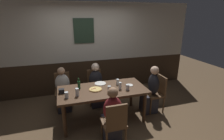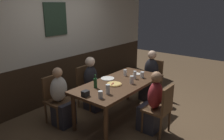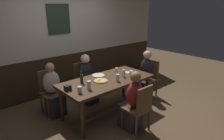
{
  "view_description": "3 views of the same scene",
  "coord_description": "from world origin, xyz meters",
  "px_view_note": "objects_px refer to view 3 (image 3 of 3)",
  "views": [
    {
      "loc": [
        -0.75,
        -3.17,
        2.23
      ],
      "look_at": [
        0.24,
        0.11,
        1.11
      ],
      "focal_mm": 26.79,
      "sensor_mm": 36.0,
      "label": 1
    },
    {
      "loc": [
        -3.05,
        -2.24,
        2.13
      ],
      "look_at": [
        -0.19,
        0.03,
        1.02
      ],
      "focal_mm": 34.88,
      "sensor_mm": 36.0,
      "label": 2
    },
    {
      "loc": [
        -2.33,
        -2.79,
        2.12
      ],
      "look_at": [
        0.23,
        0.11,
        0.86
      ],
      "focal_mm": 31.72,
      "sensor_mm": 36.0,
      "label": 3
    }
  ],
  "objects_px": {
    "condiment_caddy": "(68,88)",
    "person_mid_near": "(132,105)",
    "person_head_east": "(145,78)",
    "person_left_far": "(54,94)",
    "chair_head_east": "(149,76)",
    "chair_mid_near": "(140,106)",
    "chair_left_far": "(50,89)",
    "tumbler_water": "(124,74)",
    "pizza": "(101,81)",
    "beer_bottle_green": "(82,78)",
    "person_mid_far": "(87,83)",
    "tumbler_short": "(118,78)",
    "plate_white_small": "(128,72)",
    "beer_glass_tall": "(80,90)",
    "pint_glass_amber": "(131,74)",
    "plate_white_large": "(98,75)",
    "dining_table": "(107,83)",
    "pint_glass_pale": "(89,86)",
    "pint_glass_stout": "(116,71)",
    "chair_mid_far": "(83,80)"
  },
  "relations": [
    {
      "from": "person_head_east",
      "to": "pizza",
      "type": "relative_size",
      "value": 4.21
    },
    {
      "from": "chair_head_east",
      "to": "condiment_caddy",
      "type": "distance_m",
      "value": 2.2
    },
    {
      "from": "pizza",
      "to": "beer_bottle_green",
      "type": "height_order",
      "value": "beer_bottle_green"
    },
    {
      "from": "chair_mid_far",
      "to": "chair_mid_near",
      "type": "height_order",
      "value": "same"
    },
    {
      "from": "person_head_east",
      "to": "beer_glass_tall",
      "type": "bearing_deg",
      "value": -174.39
    },
    {
      "from": "dining_table",
      "to": "beer_glass_tall",
      "type": "bearing_deg",
      "value": -165.77
    },
    {
      "from": "dining_table",
      "to": "pint_glass_pale",
      "type": "xyz_separation_m",
      "value": [
        -0.55,
        -0.17,
        0.15
      ]
    },
    {
      "from": "chair_head_east",
      "to": "pint_glass_pale",
      "type": "relative_size",
      "value": 5.51
    },
    {
      "from": "chair_left_far",
      "to": "tumbler_water",
      "type": "xyz_separation_m",
      "value": [
        1.17,
        -0.96,
        0.31
      ]
    },
    {
      "from": "plate_white_small",
      "to": "person_mid_far",
      "type": "bearing_deg",
      "value": 132.39
    },
    {
      "from": "person_mid_far",
      "to": "pint_glass_amber",
      "type": "relative_size",
      "value": 9.35
    },
    {
      "from": "chair_head_east",
      "to": "person_mid_near",
      "type": "bearing_deg",
      "value": -152.76
    },
    {
      "from": "person_mid_near",
      "to": "beer_bottle_green",
      "type": "xyz_separation_m",
      "value": [
        -0.48,
        0.86,
        0.38
      ]
    },
    {
      "from": "person_head_east",
      "to": "chair_mid_near",
      "type": "bearing_deg",
      "value": -144.06
    },
    {
      "from": "person_mid_far",
      "to": "person_mid_near",
      "type": "relative_size",
      "value": 1.02
    },
    {
      "from": "tumbler_short",
      "to": "plate_white_small",
      "type": "height_order",
      "value": "tumbler_short"
    },
    {
      "from": "pint_glass_pale",
      "to": "pint_glass_amber",
      "type": "relative_size",
      "value": 1.34
    },
    {
      "from": "pizza",
      "to": "beer_bottle_green",
      "type": "relative_size",
      "value": 1.12
    },
    {
      "from": "pint_glass_pale",
      "to": "pint_glass_amber",
      "type": "distance_m",
      "value": 1.04
    },
    {
      "from": "chair_left_far",
      "to": "pizza",
      "type": "relative_size",
      "value": 3.26
    },
    {
      "from": "person_left_far",
      "to": "tumbler_water",
      "type": "xyz_separation_m",
      "value": [
        1.17,
        -0.8,
        0.36
      ]
    },
    {
      "from": "chair_left_far",
      "to": "condiment_caddy",
      "type": "relative_size",
      "value": 8.0
    },
    {
      "from": "pizza",
      "to": "plate_white_large",
      "type": "distance_m",
      "value": 0.34
    },
    {
      "from": "pint_glass_amber",
      "to": "plate_white_large",
      "type": "height_order",
      "value": "pint_glass_amber"
    },
    {
      "from": "person_mid_far",
      "to": "plate_white_small",
      "type": "distance_m",
      "value": 0.96
    },
    {
      "from": "dining_table",
      "to": "plate_white_large",
      "type": "distance_m",
      "value": 0.31
    },
    {
      "from": "chair_left_far",
      "to": "condiment_caddy",
      "type": "bearing_deg",
      "value": -91.43
    },
    {
      "from": "chair_left_far",
      "to": "pint_glass_amber",
      "type": "height_order",
      "value": "chair_left_far"
    },
    {
      "from": "person_mid_near",
      "to": "beer_glass_tall",
      "type": "xyz_separation_m",
      "value": [
        -0.75,
        0.5,
        0.33
      ]
    },
    {
      "from": "beer_bottle_green",
      "to": "tumbler_water",
      "type": "bearing_deg",
      "value": -18.07
    },
    {
      "from": "pizza",
      "to": "tumbler_water",
      "type": "xyz_separation_m",
      "value": [
        0.51,
        -0.11,
        0.06
      ]
    },
    {
      "from": "person_left_far",
      "to": "pint_glass_amber",
      "type": "xyz_separation_m",
      "value": [
        1.31,
        -0.88,
        0.34
      ]
    },
    {
      "from": "person_left_far",
      "to": "pint_glass_stout",
      "type": "distance_m",
      "value": 1.37
    },
    {
      "from": "pint_glass_pale",
      "to": "beer_glass_tall",
      "type": "xyz_separation_m",
      "value": [
        -0.2,
        -0.02,
        -0.02
      ]
    },
    {
      "from": "chair_head_east",
      "to": "person_head_east",
      "type": "distance_m",
      "value": 0.16
    },
    {
      "from": "beer_glass_tall",
      "to": "pint_glass_amber",
      "type": "height_order",
      "value": "pint_glass_amber"
    },
    {
      "from": "plate_white_large",
      "to": "person_mid_near",
      "type": "bearing_deg",
      "value": -91.24
    },
    {
      "from": "pint_glass_pale",
      "to": "pint_glass_stout",
      "type": "bearing_deg",
      "value": 18.69
    },
    {
      "from": "person_mid_far",
      "to": "person_head_east",
      "type": "xyz_separation_m",
      "value": [
        1.18,
        -0.69,
        0.01
      ]
    },
    {
      "from": "person_head_east",
      "to": "plate_white_small",
      "type": "height_order",
      "value": "person_head_east"
    },
    {
      "from": "condiment_caddy",
      "to": "person_mid_near",
      "type": "bearing_deg",
      "value": -41.46
    },
    {
      "from": "pint_glass_stout",
      "to": "plate_white_small",
      "type": "bearing_deg",
      "value": -30.0
    },
    {
      "from": "person_mid_far",
      "to": "plate_white_small",
      "type": "height_order",
      "value": "person_mid_far"
    },
    {
      "from": "person_left_far",
      "to": "person_head_east",
      "type": "height_order",
      "value": "person_head_east"
    },
    {
      "from": "chair_head_east",
      "to": "beer_glass_tall",
      "type": "height_order",
      "value": "chair_head_east"
    },
    {
      "from": "pint_glass_stout",
      "to": "chair_head_east",
      "type": "bearing_deg",
      "value": -8.68
    },
    {
      "from": "person_left_far",
      "to": "beer_glass_tall",
      "type": "bearing_deg",
      "value": -85.49
    },
    {
      "from": "chair_mid_far",
      "to": "chair_head_east",
      "type": "height_order",
      "value": "same"
    },
    {
      "from": "person_head_east",
      "to": "person_left_far",
      "type": "bearing_deg",
      "value": 160.92
    },
    {
      "from": "pizza",
      "to": "tumbler_short",
      "type": "relative_size",
      "value": 1.87
    }
  ]
}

